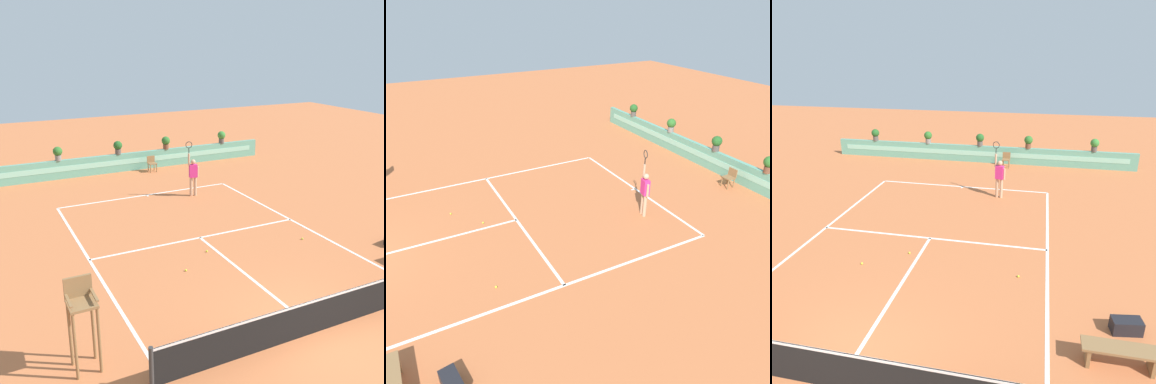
# 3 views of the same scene
# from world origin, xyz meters

# --- Properties ---
(ground_plane) EXTENTS (60.00, 60.00, 0.00)m
(ground_plane) POSITION_xyz_m (0.00, 6.00, 0.00)
(ground_plane) COLOR #C66B3D
(court_lines) EXTENTS (8.32, 11.94, 0.01)m
(court_lines) POSITION_xyz_m (0.00, 6.72, 0.00)
(court_lines) COLOR white
(court_lines) RESTS_ON ground
(back_wall_barrier) EXTENTS (18.00, 0.21, 1.00)m
(back_wall_barrier) POSITION_xyz_m (0.00, 16.39, 0.50)
(back_wall_barrier) COLOR #60A88E
(back_wall_barrier) RESTS_ON ground
(ball_kid_chair) EXTENTS (0.44, 0.44, 0.85)m
(ball_kid_chair) POSITION_xyz_m (1.75, 15.66, 0.48)
(ball_kid_chair) COLOR olive
(ball_kid_chair) RESTS_ON ground
(gear_bag) EXTENTS (0.75, 0.46, 0.36)m
(gear_bag) POSITION_xyz_m (5.93, 2.85, 0.18)
(gear_bag) COLOR black
(gear_bag) RESTS_ON ground
(tennis_player) EXTENTS (0.61, 0.29, 2.58)m
(tennis_player) POSITION_xyz_m (1.92, 10.86, 1.05)
(tennis_player) COLOR tan
(tennis_player) RESTS_ON ground
(tennis_ball_near_baseline) EXTENTS (0.07, 0.07, 0.07)m
(tennis_ball_near_baseline) POSITION_xyz_m (-0.34, 5.22, 0.03)
(tennis_ball_near_baseline) COLOR #CCE033
(tennis_ball_near_baseline) RESTS_ON ground
(tennis_ball_mid_court) EXTENTS (0.07, 0.07, 0.07)m
(tennis_ball_mid_court) POSITION_xyz_m (-1.58, 4.29, 0.03)
(tennis_ball_mid_court) COLOR #CCE033
(tennis_ball_mid_court) RESTS_ON ground
(tennis_ball_by_sideline) EXTENTS (0.07, 0.07, 0.07)m
(tennis_ball_by_sideline) POSITION_xyz_m (3.27, 4.61, 0.03)
(tennis_ball_by_sideline) COLOR #CCE033
(tennis_ball_by_sideline) RESTS_ON ground
(potted_plant_right) EXTENTS (0.48, 0.48, 0.72)m
(potted_plant_right) POSITION_xyz_m (2.93, 16.39, 1.41)
(potted_plant_right) COLOR brown
(potted_plant_right) RESTS_ON back_wall_barrier
(potted_plant_centre) EXTENTS (0.48, 0.48, 0.72)m
(potted_plant_centre) POSITION_xyz_m (0.09, 16.39, 1.41)
(potted_plant_centre) COLOR #514C47
(potted_plant_centre) RESTS_ON back_wall_barrier
(potted_plant_far_left) EXTENTS (0.48, 0.48, 0.72)m
(potted_plant_far_left) POSITION_xyz_m (-6.58, 16.39, 1.41)
(potted_plant_far_left) COLOR #514C47
(potted_plant_far_left) RESTS_ON back_wall_barrier
(potted_plant_left) EXTENTS (0.48, 0.48, 0.72)m
(potted_plant_left) POSITION_xyz_m (-3.13, 16.39, 1.41)
(potted_plant_left) COLOR gray
(potted_plant_left) RESTS_ON back_wall_barrier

